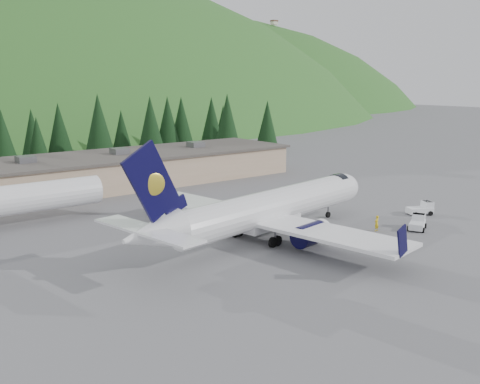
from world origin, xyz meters
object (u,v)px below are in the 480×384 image
Objects in this scene: airliner at (267,209)px; baggage_tug_b at (422,209)px; baggage_tug_a at (417,223)px; terminal_building at (92,172)px; ramp_worker at (377,223)px.

baggage_tug_b is (22.57, -4.52, -2.45)m from airliner.
baggage_tug_a is 50.55m from terminal_building.
airliner is 10.18× the size of baggage_tug_b.
airliner is at bearing 126.31° from baggage_tug_a.
ramp_worker is at bearing -149.21° from baggage_tug_b.
baggage_tug_b is at bearing -20.36° from airliner.
ramp_worker is at bearing -35.51° from airliner.
baggage_tug_a is at bearing -66.59° from terminal_building.
ramp_worker reaches higher than baggage_tug_b.
ramp_worker is at bearing -70.48° from terminal_building.
baggage_tug_b is at bearing 179.86° from ramp_worker.
baggage_tug_a is at bearing -126.23° from baggage_tug_b.
terminal_building is (-26.53, 42.69, 1.86)m from baggage_tug_b.
airliner is 23.15m from baggage_tug_b.
airliner is 38.38m from terminal_building.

